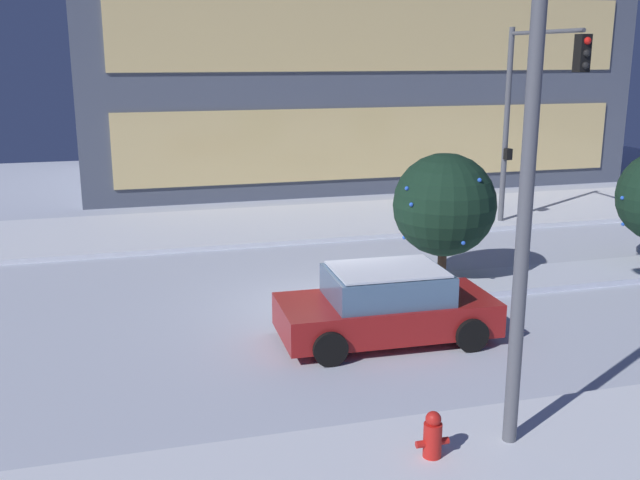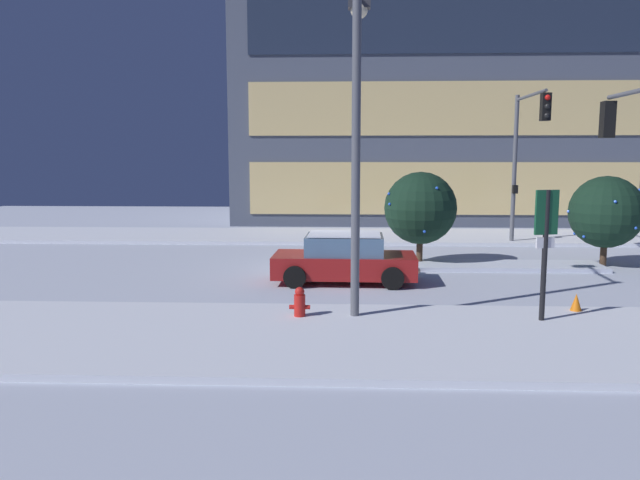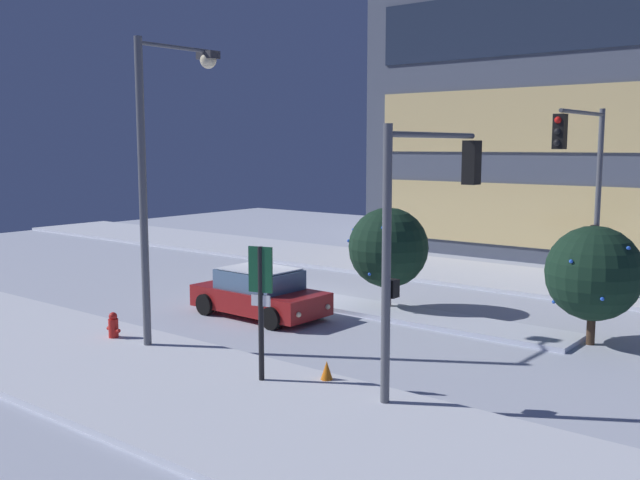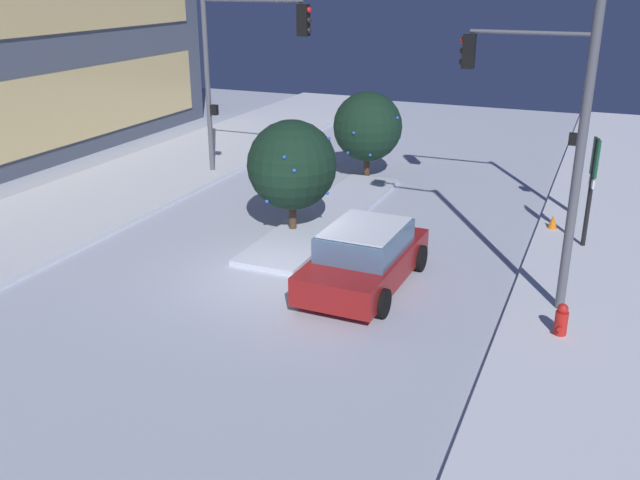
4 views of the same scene
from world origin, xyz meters
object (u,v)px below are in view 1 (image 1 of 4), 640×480
(fire_hydrant, at_px, (432,440))
(decorated_tree_left_of_median, at_px, (444,205))
(street_lamp_arched, at_px, (509,93))
(car_near, at_px, (386,306))
(traffic_light_corner_far_right, at_px, (534,95))

(fire_hydrant, relative_size, decorated_tree_left_of_median, 0.25)
(decorated_tree_left_of_median, bearing_deg, street_lamp_arched, -108.82)
(car_near, xyz_separation_m, street_lamp_arched, (0.28, -3.80, 4.35))
(car_near, xyz_separation_m, traffic_light_corner_far_right, (7.30, 7.08, 3.64))
(car_near, relative_size, decorated_tree_left_of_median, 1.35)
(traffic_light_corner_far_right, bearing_deg, decorated_tree_left_of_median, -49.60)
(street_lamp_arched, xyz_separation_m, fire_hydrant, (-1.29, -0.77, -4.66))
(decorated_tree_left_of_median, bearing_deg, traffic_light_corner_far_right, 40.40)
(car_near, distance_m, decorated_tree_left_of_median, 4.27)
(fire_hydrant, bearing_deg, traffic_light_corner_far_right, 54.49)
(car_near, bearing_deg, decorated_tree_left_of_median, 51.20)
(street_lamp_arched, bearing_deg, decorated_tree_left_of_median, -16.52)
(car_near, bearing_deg, traffic_light_corner_far_right, 45.57)
(traffic_light_corner_far_right, bearing_deg, fire_hydrant, -35.51)
(street_lamp_arched, bearing_deg, car_near, 6.46)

